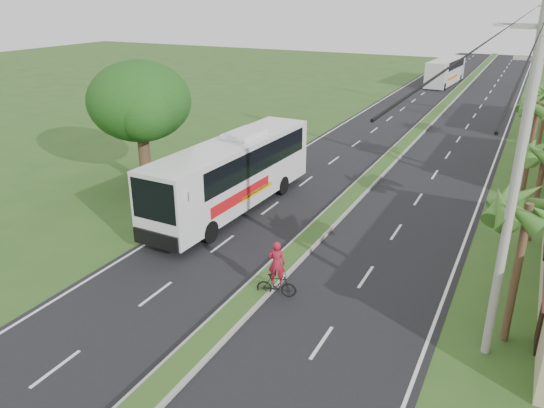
% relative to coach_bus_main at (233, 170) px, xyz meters
% --- Properties ---
extents(ground, '(180.00, 180.00, 0.00)m').
position_rel_coach_bus_main_xyz_m(ground, '(5.20, -9.03, -2.26)').
color(ground, '#2C531E').
rests_on(ground, ground).
extents(road_asphalt, '(14.00, 160.00, 0.02)m').
position_rel_coach_bus_main_xyz_m(road_asphalt, '(5.20, 10.97, -2.25)').
color(road_asphalt, black).
rests_on(road_asphalt, ground).
extents(median_strip, '(1.20, 160.00, 0.18)m').
position_rel_coach_bus_main_xyz_m(median_strip, '(5.20, 10.97, -2.15)').
color(median_strip, gray).
rests_on(median_strip, ground).
extents(lane_edge_left, '(0.12, 160.00, 0.01)m').
position_rel_coach_bus_main_xyz_m(lane_edge_left, '(-1.50, 10.97, -2.26)').
color(lane_edge_left, silver).
rests_on(lane_edge_left, ground).
extents(lane_edge_right, '(0.12, 160.00, 0.01)m').
position_rel_coach_bus_main_xyz_m(lane_edge_right, '(11.90, 10.97, -2.26)').
color(lane_edge_right, silver).
rests_on(lane_edge_right, ground).
extents(palm_verge_a, '(2.40, 2.40, 5.45)m').
position_rel_coach_bus_main_xyz_m(palm_verge_a, '(14.20, -6.03, 2.48)').
color(palm_verge_a, '#473321').
rests_on(palm_verge_a, ground).
extents(palm_verge_c, '(2.40, 2.40, 5.85)m').
position_rel_coach_bus_main_xyz_m(palm_verge_c, '(14.00, 9.97, 2.86)').
color(palm_verge_c, '#473321').
rests_on(palm_verge_c, ground).
extents(shade_tree, '(6.30, 6.00, 7.54)m').
position_rel_coach_bus_main_xyz_m(shade_tree, '(-6.91, 0.99, 2.77)').
color(shade_tree, '#473321').
rests_on(shade_tree, ground).
extents(utility_pole_a, '(1.60, 0.28, 11.00)m').
position_rel_coach_bus_main_xyz_m(utility_pole_a, '(13.70, -7.03, 3.42)').
color(utility_pole_a, gray).
rests_on(utility_pole_a, ground).
extents(utility_pole_b, '(3.20, 0.28, 12.00)m').
position_rel_coach_bus_main_xyz_m(utility_pole_b, '(13.67, 8.97, 4.00)').
color(utility_pole_b, gray).
rests_on(utility_pole_b, ground).
extents(utility_pole_c, '(1.60, 0.28, 11.00)m').
position_rel_coach_bus_main_xyz_m(utility_pole_c, '(13.70, 28.97, 3.42)').
color(utility_pole_c, gray).
rests_on(utility_pole_c, ground).
extents(coach_bus_main, '(3.11, 12.79, 4.11)m').
position_rel_coach_bus_main_xyz_m(coach_bus_main, '(0.00, 0.00, 0.00)').
color(coach_bus_main, silver).
rests_on(coach_bus_main, ground).
extents(coach_bus_far, '(3.17, 11.21, 3.22)m').
position_rel_coach_bus_main_xyz_m(coach_bus_far, '(2.68, 49.23, -0.43)').
color(coach_bus_far, silver).
rests_on(coach_bus_far, ground).
extents(motorcyclist, '(1.63, 0.87, 2.36)m').
position_rel_coach_bus_main_xyz_m(motorcyclist, '(6.02, -7.03, -1.35)').
color(motorcyclist, black).
rests_on(motorcyclist, ground).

